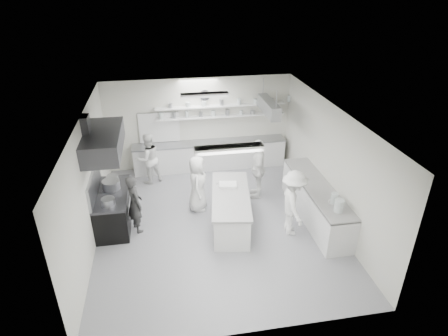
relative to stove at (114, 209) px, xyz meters
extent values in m
cube|color=#949398|center=(2.60, -0.40, -0.46)|extent=(6.00, 7.00, 0.02)
cube|color=white|center=(2.60, -0.40, 2.56)|extent=(6.00, 7.00, 0.02)
cube|color=beige|center=(2.60, 3.10, 1.05)|extent=(6.00, 0.04, 3.00)
cube|color=beige|center=(2.60, -3.90, 1.05)|extent=(6.00, 0.04, 3.00)
cube|color=beige|center=(-0.40, -0.40, 1.05)|extent=(0.04, 7.00, 3.00)
cube|color=beige|center=(5.60, -0.40, 1.05)|extent=(0.04, 7.00, 3.00)
cube|color=black|center=(0.00, 0.00, 0.00)|extent=(0.80, 1.80, 0.90)
cube|color=#36363B|center=(0.00, 0.00, 1.90)|extent=(0.85, 2.00, 0.50)
cube|color=white|center=(2.90, 2.80, 0.01)|extent=(5.00, 0.60, 0.92)
cube|color=white|center=(3.30, 2.97, 1.30)|extent=(4.20, 0.26, 0.04)
cube|color=white|center=(3.30, 2.97, 1.65)|extent=(4.20, 0.26, 0.04)
cube|color=black|center=(1.30, 3.08, 1.00)|extent=(1.30, 0.04, 1.00)
cylinder|color=white|center=(2.80, 3.06, 2.00)|extent=(0.32, 0.05, 0.32)
cube|color=white|center=(5.25, -0.60, 0.02)|extent=(0.74, 3.30, 0.94)
cube|color=#989AA0|center=(4.60, 2.00, 1.85)|extent=(0.30, 1.60, 0.40)
cube|color=white|center=(2.60, -2.20, 2.49)|extent=(1.30, 0.25, 0.10)
cube|color=white|center=(2.60, 1.40, 2.49)|extent=(1.30, 0.25, 0.10)
cube|color=white|center=(2.97, -0.51, -0.03)|extent=(1.20, 2.41, 0.85)
cylinder|color=#989AA0|center=(0.00, 0.18, 0.60)|extent=(0.45, 0.45, 0.28)
imported|color=#343435|center=(0.58, -0.35, 0.33)|extent=(0.56, 0.67, 1.56)
imported|color=white|center=(0.90, 2.15, 0.36)|extent=(0.98, 0.90, 1.62)
imported|color=white|center=(2.22, 0.36, 0.34)|extent=(0.64, 0.85, 1.59)
imported|color=white|center=(4.01, 0.76, 0.45)|extent=(0.65, 1.12, 1.79)
imported|color=white|center=(4.42, -1.12, 0.41)|extent=(0.72, 1.16, 1.72)
imported|color=#989AA0|center=(2.80, 0.00, 0.43)|extent=(0.26, 0.26, 0.06)
imported|color=white|center=(2.86, 0.10, 0.43)|extent=(0.21, 0.21, 0.06)
imported|color=white|center=(5.30, -1.43, 0.52)|extent=(0.31, 0.31, 0.06)
camera|label=1|loc=(1.41, -8.50, 5.37)|focal=30.17mm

